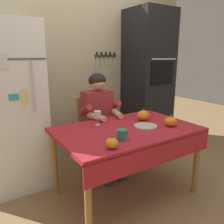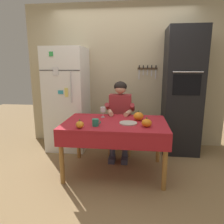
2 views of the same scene
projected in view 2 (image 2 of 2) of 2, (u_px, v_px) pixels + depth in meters
name	position (u px, v px, depth m)	size (l,w,h in m)	color
ground_plane	(114.00, 175.00, 2.92)	(10.00, 10.00, 0.00)	#93754C
back_wall_assembly	(125.00, 76.00, 3.95)	(3.70, 0.13, 2.60)	#BCAD89
refrigerator	(68.00, 99.00, 3.77)	(0.68, 0.71, 1.80)	white
wall_oven	(182.00, 92.00, 3.55)	(0.60, 0.64, 2.10)	black
dining_table	(115.00, 128.00, 2.86)	(1.40, 0.90, 0.74)	#9E6B33
chair_behind_person	(121.00, 123.00, 3.65)	(0.40, 0.40, 0.93)	tan
seated_person	(120.00, 113.00, 3.42)	(0.47, 0.55, 1.25)	#38384C
coffee_mug	(96.00, 122.00, 2.65)	(0.11, 0.09, 0.09)	#237F66
wine_glass	(103.00, 110.00, 3.09)	(0.08, 0.08, 0.16)	white
pumpkin_large	(139.00, 116.00, 2.93)	(0.14, 0.14, 0.14)	orange
pumpkin_medium	(147.00, 123.00, 2.61)	(0.13, 0.13, 0.12)	orange
pumpkin_small	(80.00, 125.00, 2.56)	(0.10, 0.10, 0.11)	orange
serving_tray	(128.00, 123.00, 2.76)	(0.24, 0.24, 0.02)	#B7B2A8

